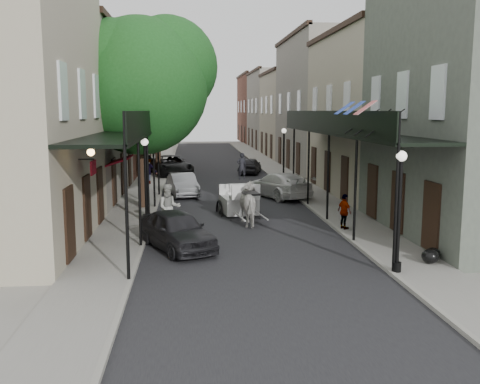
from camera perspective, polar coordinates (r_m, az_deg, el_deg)
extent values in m
plane|color=gray|center=(18.16, 1.70, -7.34)|extent=(140.00, 140.00, 0.00)
cube|color=black|center=(37.71, -2.03, 1.06)|extent=(8.00, 90.00, 0.01)
cube|color=gray|center=(37.75, -9.63, 1.04)|extent=(2.20, 90.00, 0.12)
cube|color=gray|center=(38.32, 5.45, 1.23)|extent=(2.20, 90.00, 0.12)
cube|color=#A29A81|center=(47.75, -13.27, 8.76)|extent=(5.00, 80.00, 10.50)
cube|color=gray|center=(48.52, 7.54, 8.91)|extent=(5.00, 80.00, 10.50)
cube|color=black|center=(24.50, -12.08, 6.14)|extent=(2.20, 18.00, 0.12)
cube|color=black|center=(24.38, -9.65, 7.37)|extent=(0.06, 18.00, 1.00)
cylinder|color=black|center=(15.69, -12.00, -2.12)|extent=(0.10, 0.10, 4.00)
cylinder|color=black|center=(23.56, -9.80, 1.52)|extent=(0.10, 0.10, 4.00)
cylinder|color=black|center=(31.50, -8.70, 3.33)|extent=(0.10, 0.10, 4.00)
cube|color=black|center=(25.37, 11.11, 6.25)|extent=(2.20, 18.00, 0.12)
cube|color=black|center=(25.08, 8.82, 7.43)|extent=(0.06, 18.00, 1.00)
cylinder|color=black|center=(16.76, 16.31, -1.60)|extent=(0.10, 0.10, 4.00)
cylinder|color=black|center=(24.29, 9.38, 1.74)|extent=(0.10, 0.10, 4.00)
cylinder|color=black|center=(32.05, 5.75, 3.48)|extent=(0.10, 0.10, 4.00)
cylinder|color=#382619|center=(27.50, -10.46, 4.19)|extent=(0.44, 0.44, 5.60)
sphere|color=#174918|center=(27.45, -10.66, 11.03)|extent=(6.80, 6.80, 6.80)
sphere|color=#174918|center=(28.02, -7.76, 13.10)|extent=(5.10, 5.10, 5.10)
cylinder|color=#382619|center=(41.45, -8.77, 5.32)|extent=(0.44, 0.44, 5.04)
sphere|color=#174918|center=(41.39, -8.86, 9.38)|extent=(6.00, 6.00, 6.00)
sphere|color=#174918|center=(41.96, -7.18, 10.64)|extent=(4.50, 4.50, 4.50)
cylinder|color=black|center=(17.21, 16.36, -7.66)|extent=(0.28, 0.28, 0.30)
cylinder|color=black|center=(16.85, 16.58, -2.59)|extent=(0.12, 0.12, 3.40)
sphere|color=white|center=(16.60, 16.86, 3.68)|extent=(0.32, 0.32, 0.32)
cylinder|color=black|center=(23.87, -9.93, -2.89)|extent=(0.28, 0.28, 0.30)
cylinder|color=black|center=(23.61, -10.02, 0.79)|extent=(0.12, 0.12, 3.40)
sphere|color=white|center=(23.43, -10.14, 5.28)|extent=(0.32, 0.32, 0.32)
cylinder|color=black|center=(36.18, 4.65, 1.14)|extent=(0.28, 0.28, 0.30)
cylinder|color=black|center=(36.01, 4.68, 3.58)|extent=(0.12, 0.12, 3.40)
sphere|color=white|center=(35.89, 4.72, 6.53)|extent=(0.32, 0.32, 0.32)
imported|color=beige|center=(23.57, 1.23, -1.31)|extent=(1.29, 2.30, 1.84)
torus|color=black|center=(26.51, -2.45, -0.69)|extent=(0.30, 1.44, 1.44)
torus|color=black|center=(26.92, 1.37, -0.54)|extent=(0.30, 1.44, 1.44)
torus|color=black|center=(25.11, -1.27, -1.99)|extent=(0.18, 0.75, 0.75)
torus|color=black|center=(25.43, 1.78, -1.86)|extent=(0.18, 0.75, 0.75)
cube|color=silver|center=(26.41, -0.42, 0.33)|extent=(1.83, 2.21, 0.78)
cube|color=silver|center=(25.21, 0.18, 1.21)|extent=(1.41, 0.79, 0.13)
cube|color=silver|center=(24.90, 0.33, 1.89)|extent=(1.34, 0.30, 0.56)
imported|color=black|center=(25.12, 0.18, 2.78)|extent=(0.49, 0.36, 1.25)
imported|color=#9FA097|center=(22.52, -7.57, -1.67)|extent=(1.05, 0.86, 1.98)
imported|color=gray|center=(36.44, -9.81, 2.39)|extent=(1.32, 0.85, 1.94)
imported|color=gray|center=(22.60, 11.09, -2.06)|extent=(0.63, 0.93, 1.47)
imported|color=black|center=(19.58, -6.76, -4.04)|extent=(3.28, 4.53, 1.43)
imported|color=gray|center=(31.78, -6.11, 0.77)|extent=(2.04, 4.17, 1.32)
imported|color=black|center=(41.55, -7.33, 2.80)|extent=(3.82, 6.13, 1.58)
imported|color=silver|center=(31.04, 4.14, 0.74)|extent=(3.79, 5.40, 1.45)
imported|color=black|center=(42.69, 1.07, 2.84)|extent=(2.40, 4.10, 1.31)
ellipsoid|color=black|center=(18.41, 19.63, -6.47)|extent=(0.55, 0.55, 0.47)
ellipsoid|color=black|center=(18.94, 19.88, -6.19)|extent=(0.49, 0.49, 0.39)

